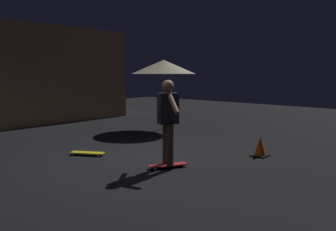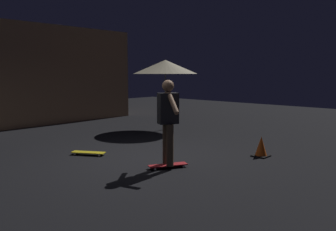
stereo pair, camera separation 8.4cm
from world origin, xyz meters
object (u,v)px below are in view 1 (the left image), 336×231
Objects in this scene: skateboard_spare at (88,153)px; skater at (168,116)px; skateboard_ridden at (168,165)px; traffic_cone at (260,147)px; patio_umbrella at (164,67)px.

skater reaches higher than skateboard_spare.
traffic_cone reaches higher than skateboard_ridden.
patio_umbrella is at bearing 16.95° from skateboard_spare.
traffic_cone is (2.11, -0.90, -0.83)m from skater.
traffic_cone is (-1.20, -4.12, -1.86)m from patio_umbrella.
patio_umbrella reaches higher than skateboard_spare.
skater reaches higher than skateboard_ridden.
patio_umbrella is 5.00× the size of traffic_cone.
skateboard_spare is at bearing -163.05° from patio_umbrella.
skateboard_ridden is at bearing -77.09° from skateboard_spare.
patio_umbrella is 4.44m from skateboard_spare.
patio_umbrella is at bearing 44.16° from skater.
skateboard_ridden is at bearing 90.00° from skater.
traffic_cone is at bearing -23.04° from skateboard_ridden.
traffic_cone reaches higher than skateboard_spare.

